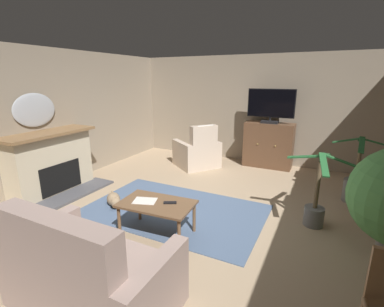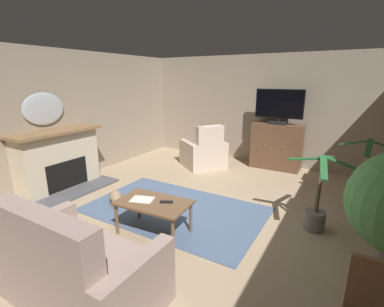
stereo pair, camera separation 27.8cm
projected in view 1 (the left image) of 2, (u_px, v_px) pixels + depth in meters
ground_plane at (190, 217)px, 4.26m from camera, size 6.50×7.27×0.04m
wall_back at (252, 109)px, 6.83m from camera, size 6.50×0.10×2.60m
wall_left at (49, 119)px, 5.20m from camera, size 0.10×7.27×2.60m
rug_central at (175, 210)px, 4.43m from camera, size 2.79×1.72×0.01m
fireplace at (51, 164)px, 5.00m from camera, size 0.96×1.67×1.14m
wall_mirror_oval at (35, 110)px, 4.85m from camera, size 0.06×0.80×0.59m
tv_cabinet at (268, 146)px, 6.50m from camera, size 1.11×0.48×1.05m
television at (271, 105)px, 6.20m from camera, size 1.05×0.20×0.77m
coffee_table at (157, 206)px, 3.64m from camera, size 1.01×0.65×0.47m
tv_remote at (170, 203)px, 3.61m from camera, size 0.17×0.12×0.02m
folded_newspaper at (145, 201)px, 3.68m from camera, size 0.36×0.31×0.01m
sofa_floral at (89, 275)px, 2.47m from camera, size 1.52×0.86×1.05m
armchair_facing_sofa at (198, 153)px, 6.54m from camera, size 1.23×1.23×1.05m
potted_plant_leafy_by_curtain at (315, 207)px, 3.91m from camera, size 0.90×1.05×1.09m
potted_plant_tall_palm_by_window at (354, 187)px, 4.69m from camera, size 0.89×1.03×1.14m
cat at (114, 200)px, 4.54m from camera, size 0.53×0.49×0.23m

